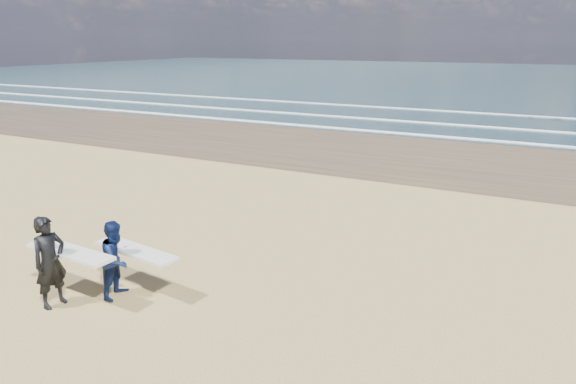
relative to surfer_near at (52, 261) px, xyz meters
The scene contains 2 objects.
surfer_near is the anchor object (origin of this frame).
surfer_far 1.30m from the surfer_near, 46.37° to the left, with size 2.25×1.21×1.71m.
Camera 1 is at (8.21, -6.85, 5.37)m, focal length 32.00 mm.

